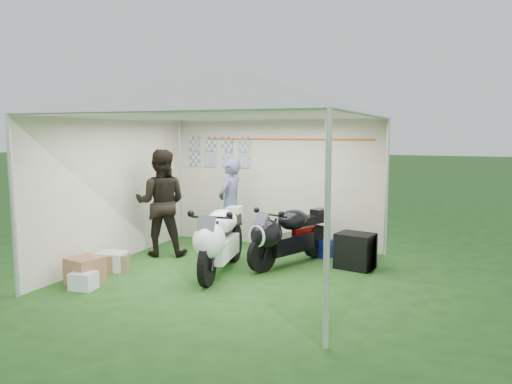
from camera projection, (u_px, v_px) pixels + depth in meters
ground at (228, 272)px, 7.42m from camera, size 80.00×80.00×0.00m
canopy_tent at (228, 97)px, 7.14m from camera, size 5.66×5.66×3.00m
motorcycle_white at (219, 238)px, 7.26m from camera, size 0.65×1.96×0.97m
motorcycle_black at (287, 234)px, 7.74m from camera, size 0.94×1.72×0.90m
paddock_stand at (320, 248)px, 8.36m from camera, size 0.46×0.38×0.30m
person_dark_jacket at (161, 203)px, 8.37m from camera, size 1.07×0.96×1.79m
person_blue_jacket at (230, 204)px, 8.86m from camera, size 0.44×0.62×1.61m
equipment_box at (355, 251)px, 7.62m from camera, size 0.62×0.54×0.54m
crate_0 at (112, 261)px, 7.52m from camera, size 0.47×0.40×0.28m
crate_1 at (85, 270)px, 6.86m from camera, size 0.48×0.48×0.37m
crate_2 at (84, 281)px, 6.62m from camera, size 0.34×0.30×0.23m
crate_3 at (115, 263)px, 7.49m from camera, size 0.47×0.41×0.26m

